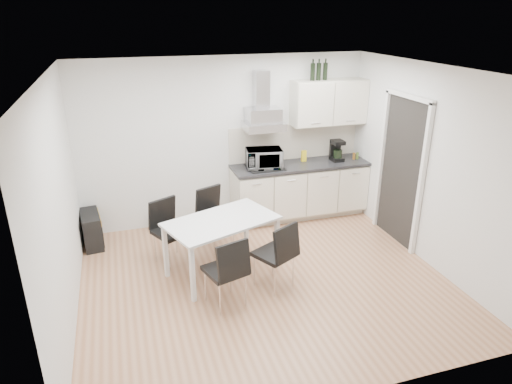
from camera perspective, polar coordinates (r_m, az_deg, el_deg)
ground at (r=5.92m, az=1.11°, el=-10.97°), size 4.50×4.50×0.00m
wall_back at (r=7.16m, az=-3.85°, el=6.32°), size 4.50×0.10×2.60m
wall_front at (r=3.68m, az=11.20°, el=-9.84°), size 4.50×0.10×2.60m
wall_left at (r=5.14m, az=-23.37°, el=-1.86°), size 0.10×4.00×2.60m
wall_right at (r=6.37m, az=20.82°, el=2.94°), size 0.10×4.00×2.60m
ceiling at (r=5.02m, az=1.33°, el=14.86°), size 4.50×4.50×0.00m
doorway at (r=6.84m, az=17.55°, el=2.39°), size 0.08×1.04×2.10m
kitchenette at (r=7.41m, az=5.66°, el=3.00°), size 2.22×0.64×2.52m
dining_table at (r=5.80m, az=-4.34°, el=-4.26°), size 1.55×1.20×0.75m
chair_far_left at (r=6.21m, az=-10.49°, el=-5.04°), size 0.62×0.64×0.88m
chair_far_right at (r=6.52m, az=-4.96°, el=-3.40°), size 0.60×0.63×0.88m
chair_near_left at (r=5.28m, az=-3.91°, el=-9.82°), size 0.56×0.61×0.88m
chair_near_right at (r=5.60m, az=2.26°, el=-7.83°), size 0.62×0.65×0.88m
guitar_amp at (r=7.04m, az=-19.86°, el=-4.41°), size 0.32×0.62×0.50m
floor_speaker at (r=7.31m, az=-11.82°, el=-3.34°), size 0.22×0.20×0.32m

